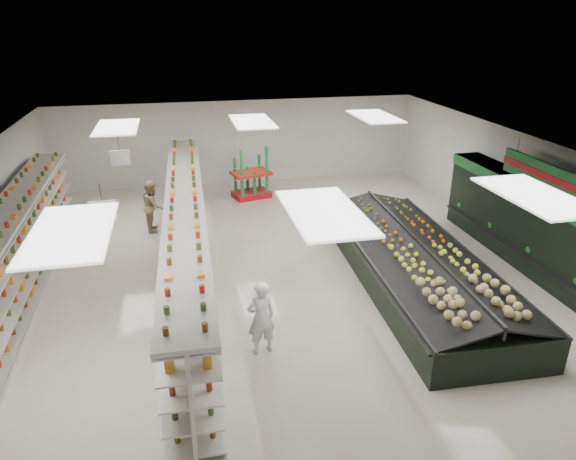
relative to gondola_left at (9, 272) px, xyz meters
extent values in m
plane|color=beige|center=(6.18, 0.56, -0.97)|extent=(16.00, 16.00, 0.00)
cube|color=white|center=(6.18, 0.56, 2.23)|extent=(14.00, 16.00, 0.02)
cube|color=silver|center=(6.18, 8.56, 0.63)|extent=(14.00, 0.02, 3.20)
cube|color=silver|center=(13.18, 0.56, 0.63)|extent=(0.02, 16.00, 3.20)
cube|color=black|center=(12.73, -0.94, 0.13)|extent=(0.80, 8.00, 2.20)
cube|color=#1C6A2C|center=(12.71, -0.94, 1.08)|extent=(0.85, 8.00, 0.30)
cube|color=black|center=(12.48, -0.94, -0.42)|extent=(0.55, 7.80, 0.15)
cube|color=silver|center=(12.58, -0.94, 0.38)|extent=(0.45, 7.70, 0.03)
cube|color=silver|center=(12.58, -0.94, 0.68)|extent=(0.45, 7.70, 0.03)
cube|color=white|center=(2.38, -1.44, 1.78)|extent=(0.50, 0.06, 0.40)
cube|color=#AC131B|center=(2.38, -1.44, 1.78)|extent=(0.52, 0.02, 0.12)
cylinder|color=black|center=(2.38, -1.44, 2.08)|extent=(0.01, 0.01, 0.50)
cube|color=white|center=(2.38, 2.56, 1.78)|extent=(0.50, 0.06, 0.40)
cube|color=#AC131B|center=(2.38, 2.56, 1.78)|extent=(0.52, 0.02, 0.12)
cylinder|color=black|center=(2.38, 2.56, 2.08)|extent=(0.01, 0.01, 0.50)
cube|color=#1C6A2C|center=(12.43, -0.94, 1.68)|extent=(0.10, 3.20, 0.60)
cube|color=#AC131B|center=(12.37, -0.94, 1.68)|extent=(0.03, 3.20, 0.18)
cylinder|color=black|center=(12.43, 0.26, 2.08)|extent=(0.01, 0.01, 0.50)
cube|color=silver|center=(0.00, 0.00, -0.91)|extent=(1.18, 12.22, 0.12)
cube|color=silver|center=(0.00, 0.00, 0.05)|extent=(0.33, 12.20, 2.03)
cube|color=silver|center=(-0.23, -0.01, -0.79)|extent=(0.71, 12.11, 0.03)
cube|color=silver|center=(-0.23, -0.01, -0.34)|extent=(0.71, 12.11, 0.03)
cube|color=silver|center=(0.23, 0.01, -0.79)|extent=(0.71, 12.11, 0.03)
cube|color=silver|center=(0.23, 0.01, -0.34)|extent=(0.71, 12.11, 0.03)
cube|color=silver|center=(0.23, 0.01, 0.10)|extent=(0.71, 12.11, 0.03)
cube|color=silver|center=(0.23, 0.01, 0.55)|extent=(0.71, 12.11, 0.03)
cube|color=silver|center=(0.23, 0.01, 0.99)|extent=(0.71, 12.11, 0.03)
cube|color=silver|center=(3.92, 0.77, -0.91)|extent=(1.24, 12.35, 0.12)
cube|color=silver|center=(3.92, 0.77, 0.06)|extent=(0.37, 12.33, 2.06)
cube|color=silver|center=(3.92, 0.77, 1.13)|extent=(1.24, 12.35, 0.08)
cube|color=silver|center=(3.68, 0.78, -0.79)|extent=(0.76, 12.24, 0.03)
cube|color=silver|center=(3.68, 0.78, -0.34)|extent=(0.76, 12.24, 0.03)
cube|color=silver|center=(3.68, 0.78, 0.11)|extent=(0.76, 12.24, 0.03)
cube|color=silver|center=(3.68, 0.78, 0.56)|extent=(0.76, 12.24, 0.03)
cube|color=silver|center=(3.68, 0.78, 1.01)|extent=(0.76, 12.24, 0.03)
cube|color=silver|center=(4.15, 0.77, -0.79)|extent=(0.76, 12.24, 0.03)
cube|color=silver|center=(4.15, 0.77, -0.34)|extent=(0.76, 12.24, 0.03)
cube|color=silver|center=(4.15, 0.77, 0.11)|extent=(0.76, 12.24, 0.03)
cube|color=silver|center=(4.15, 0.77, 0.56)|extent=(0.76, 12.24, 0.03)
cube|color=silver|center=(4.15, 0.77, 1.01)|extent=(0.76, 12.24, 0.03)
cube|color=black|center=(9.40, -0.72, -0.58)|extent=(2.99, 7.87, 0.78)
cube|color=#262626|center=(8.11, -0.66, -0.17)|extent=(0.40, 7.76, 0.07)
cube|color=#262626|center=(10.68, -0.77, -0.17)|extent=(0.40, 7.76, 0.07)
cube|color=black|center=(8.71, -0.69, -0.06)|extent=(1.76, 7.71, 0.40)
cube|color=black|center=(10.09, -0.75, -0.06)|extent=(1.76, 7.71, 0.40)
cube|color=#262626|center=(9.40, -0.72, 0.05)|extent=(0.38, 7.65, 0.28)
cube|color=#AC131B|center=(6.38, 6.60, -0.86)|extent=(1.47, 1.16, 0.21)
cube|color=#B02517|center=(6.38, 6.60, -0.06)|extent=(1.53, 1.23, 0.11)
imported|color=white|center=(5.18, -2.73, -0.19)|extent=(0.64, 0.49, 1.57)
imported|color=tan|center=(2.98, 4.17, -0.18)|extent=(0.49, 0.78, 1.58)
camera|label=1|loc=(3.88, -11.13, 5.25)|focal=32.00mm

